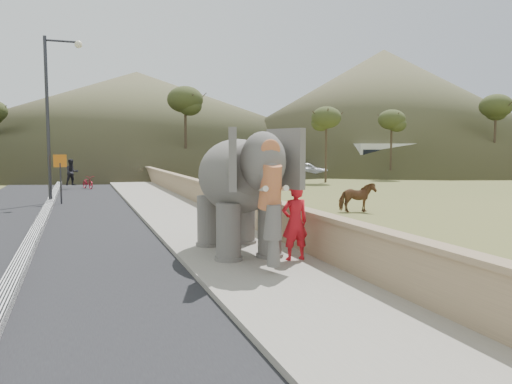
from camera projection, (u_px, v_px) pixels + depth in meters
ground at (320, 313)px, 8.28m from camera, size 160.00×160.00×0.00m
road at (37, 233)px, 15.98m from camera, size 7.00×120.00×0.03m
median at (37, 230)px, 15.97m from camera, size 0.35×120.00×0.22m
walkway at (191, 223)px, 17.65m from camera, size 3.00×120.00×0.15m
parapet at (235, 208)px, 18.16m from camera, size 0.30×120.00×1.10m
lamppost at (54, 103)px, 23.91m from camera, size 1.76×0.36×8.00m
signboard at (60, 170)px, 23.87m from camera, size 0.60×0.08×2.40m
cow at (357, 197)px, 21.10m from camera, size 1.60×0.95×1.26m
distant_car at (306, 170)px, 45.48m from camera, size 4.56×3.11×1.44m
bus_white at (411, 160)px, 47.96m from camera, size 11.28×4.78×3.10m
bus_orange at (438, 159)px, 49.56m from camera, size 11.08×2.86×3.10m
hill_right at (383, 109)px, 68.42m from camera, size 56.00×56.00×16.00m
hill_far at (137, 119)px, 74.97m from camera, size 80.00×80.00×14.00m
elephant_and_man at (238, 193)px, 12.38m from camera, size 2.31×4.10×2.95m
motorcyclist at (79, 177)px, 32.74m from camera, size 2.02×1.73×1.98m
trees at (171, 131)px, 34.80m from camera, size 47.76×42.23×8.44m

